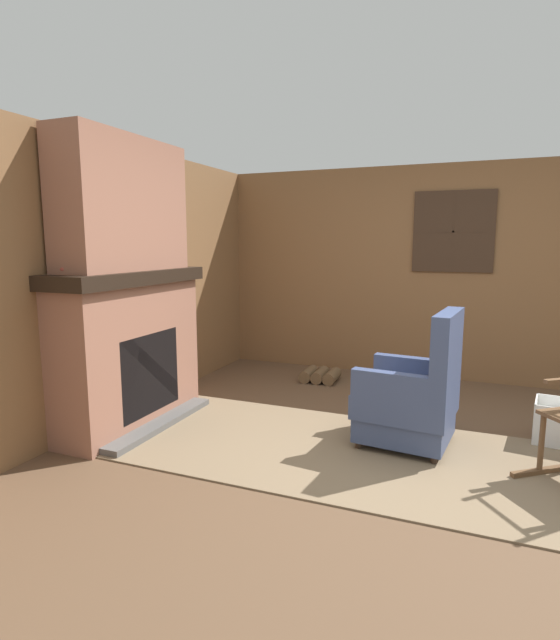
{
  "coord_description": "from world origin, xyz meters",
  "views": [
    {
      "loc": [
        0.44,
        -3.3,
        1.53
      ],
      "look_at": [
        -1.05,
        0.4,
        0.9
      ],
      "focal_mm": 28.0,
      "sensor_mm": 36.0,
      "label": 1
    }
  ],
  "objects": [
    {
      "name": "wood_panel_wall_back",
      "position": [
        0.0,
        2.48,
        1.19
      ],
      "size": [
        5.5,
        0.09,
        2.36
      ],
      "color": "brown",
      "rests_on": "ground"
    },
    {
      "name": "chimney_breast",
      "position": [
        -2.24,
        0.0,
        1.82
      ],
      "size": [
        0.36,
        1.26,
        1.04
      ],
      "color": "#93604C",
      "rests_on": "fireplace_hearth"
    },
    {
      "name": "firewood_stack",
      "position": [
        -1.15,
        1.84,
        0.07
      ],
      "size": [
        0.41,
        0.36,
        0.13
      ],
      "rotation": [
        0.0,
        0.0,
        0.03
      ],
      "color": "brown",
      "rests_on": "ground"
    },
    {
      "name": "ground_plane",
      "position": [
        0.0,
        0.0,
        0.0
      ],
      "size": [
        14.0,
        14.0,
        0.0
      ],
      "primitive_type": "plane",
      "color": "brown"
    },
    {
      "name": "fireplace_hearth",
      "position": [
        -2.23,
        0.0,
        0.65
      ],
      "size": [
        0.62,
        1.53,
        1.3
      ],
      "color": "#93604C",
      "rests_on": "ground"
    },
    {
      "name": "area_rug",
      "position": [
        -0.36,
        0.08,
        0.01
      ],
      "size": [
        3.53,
        1.52,
        0.01
      ],
      "color": "#7A664C",
      "rests_on": "ground"
    },
    {
      "name": "oil_lamp_vase",
      "position": [
        -2.28,
        -0.57,
        1.38
      ],
      "size": [
        0.12,
        0.12,
        0.24
      ],
      "color": "#B24C42",
      "rests_on": "fireplace_hearth"
    },
    {
      "name": "armchair",
      "position": [
        0.02,
        0.4,
        0.37
      ],
      "size": [
        0.74,
        0.7,
        1.04
      ],
      "rotation": [
        0.0,
        0.0,
        3.04
      ],
      "color": "#3D4C75",
      "rests_on": "ground"
    },
    {
      "name": "wood_panel_wall_left",
      "position": [
        -2.48,
        0.0,
        1.18
      ],
      "size": [
        0.06,
        5.5,
        2.36
      ],
      "color": "brown",
      "rests_on": "ground"
    },
    {
      "name": "storage_case",
      "position": [
        -2.28,
        0.28,
        1.37
      ],
      "size": [
        0.14,
        0.28,
        0.15
      ],
      "color": "black",
      "rests_on": "fireplace_hearth"
    }
  ]
}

